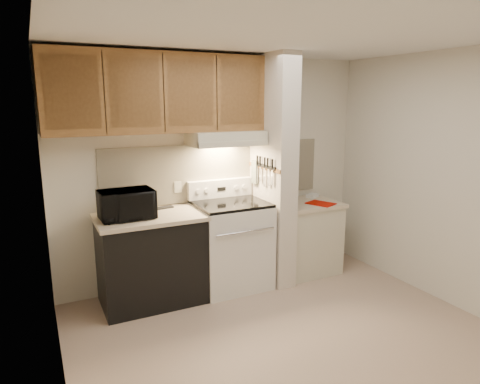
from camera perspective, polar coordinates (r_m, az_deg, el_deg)
floor at (r=3.98m, az=6.27°, el=-18.41°), size 3.60×3.60×0.00m
ceiling at (r=3.46m, az=7.28°, el=20.05°), size 3.60×3.60×0.00m
wall_back at (r=4.82m, az=-2.99°, el=2.96°), size 3.60×2.50×0.02m
wall_left at (r=2.97m, az=-23.91°, el=-3.90°), size 0.02×3.00×2.50m
wall_right at (r=4.73m, az=25.40°, el=1.61°), size 0.02×3.00×2.50m
backsplash at (r=4.81m, az=-2.93°, el=2.76°), size 2.60×0.02×0.63m
range_body at (r=4.71m, az=-1.21°, el=-7.19°), size 0.76×0.65×0.92m
oven_window at (r=4.43m, az=0.54°, el=-7.92°), size 0.50×0.01×0.30m
oven_handle at (r=4.32m, az=0.78°, el=-5.33°), size 0.65×0.02×0.02m
cooktop at (r=4.57m, az=-1.24°, el=-1.56°), size 0.74×0.64×0.03m
range_backguard at (r=4.80m, az=-2.68°, el=0.50°), size 0.76×0.08×0.20m
range_display at (r=4.76m, az=-2.48°, el=0.41°), size 0.10×0.01×0.04m
range_knob_left_outer at (r=4.66m, az=-5.62°, el=0.09°), size 0.05×0.02×0.05m
range_knob_left_inner at (r=4.69m, az=-4.48°, el=0.20°), size 0.05×0.02×0.05m
range_knob_right_inner at (r=4.83m, az=-0.51°, el=0.59°), size 0.05×0.02×0.05m
range_knob_right_outer at (r=4.88m, az=0.55°, el=0.70°), size 0.05×0.02×0.05m
dishwasher_front at (r=4.45m, az=-11.72°, el=-8.97°), size 1.00×0.63×0.87m
left_countertop at (r=4.31m, az=-11.97°, el=-3.31°), size 1.04×0.67×0.04m
spoon_rest at (r=4.53m, az=-10.35°, el=-2.10°), size 0.25×0.11×0.02m
teal_jar at (r=4.33m, az=-16.04°, el=-2.55°), size 0.10×0.10×0.09m
outlet at (r=4.66m, az=-8.28°, el=0.65°), size 0.08×0.01×0.12m
microwave at (r=4.20m, az=-14.90°, el=-1.60°), size 0.52×0.36×0.28m
partition_pillar at (r=4.74m, az=4.38°, el=2.78°), size 0.22×0.70×2.50m
pillar_trim at (r=4.67m, az=3.16°, el=3.29°), size 0.01×0.70×0.04m
knife_strip at (r=4.62m, az=3.40°, el=3.44°), size 0.02×0.42×0.04m
knife_blade_a at (r=4.49m, az=4.29°, el=1.88°), size 0.01×0.03×0.16m
knife_handle_a at (r=4.47m, az=4.32°, el=3.78°), size 0.02×0.02×0.10m
knife_blade_b at (r=4.56m, az=3.83°, el=1.90°), size 0.01×0.04×0.18m
knife_handle_b at (r=4.55m, az=3.70°, el=3.94°), size 0.02×0.02×0.10m
knife_blade_c at (r=4.63m, az=3.28°, el=1.96°), size 0.01×0.04×0.20m
knife_handle_c at (r=4.60m, az=3.32°, el=4.04°), size 0.02×0.02×0.10m
knife_blade_d at (r=4.71m, az=2.74°, el=2.37°), size 0.01×0.04×0.16m
knife_handle_d at (r=4.69m, az=2.71°, el=4.19°), size 0.02×0.02×0.10m
knife_blade_e at (r=4.78m, az=2.27°, el=2.41°), size 0.01×0.04×0.18m
knife_handle_e at (r=4.75m, az=2.31°, el=4.30°), size 0.02×0.02×0.10m
oven_mitt at (r=4.82m, az=1.99°, el=2.68°), size 0.03×0.11×0.26m
right_cab_base at (r=5.18m, az=8.63°, el=-6.13°), size 0.70×0.60×0.81m
right_countertop at (r=5.07m, az=8.79°, el=-1.56°), size 0.74×0.64×0.04m
red_folder at (r=5.00m, az=10.72°, el=-1.52°), size 0.32×0.36×0.01m
white_box at (r=5.33m, az=9.64°, el=-0.47°), size 0.18×0.15×0.04m
range_hood at (r=4.57m, az=-1.94°, el=7.21°), size 0.78×0.44×0.15m
hood_lip at (r=4.39m, az=-0.80°, el=6.41°), size 0.78×0.04×0.06m
upper_cabinets at (r=4.36m, az=-10.74°, el=12.82°), size 2.18×0.33×0.77m
cab_door_a at (r=4.05m, az=-21.55°, el=12.27°), size 0.46×0.01×0.63m
cab_gap_a at (r=4.09m, az=-17.66°, el=12.53°), size 0.01×0.01×0.73m
cab_door_b at (r=4.14m, az=-13.85°, el=12.73°), size 0.46×0.01×0.63m
cab_gap_b at (r=4.21m, az=-10.13°, el=12.87°), size 0.01×0.01×0.73m
cab_door_c at (r=4.29m, az=-6.55°, el=12.96°), size 0.46×0.01×0.63m
cab_gap_c at (r=4.39m, az=-3.12°, el=13.00°), size 0.01×0.01×0.73m
cab_door_d at (r=4.51m, az=0.15°, el=13.00°), size 0.46×0.01×0.63m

